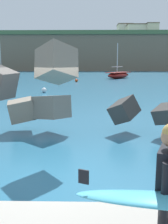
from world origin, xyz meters
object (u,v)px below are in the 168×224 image
boat_near_left (118,75)px  station_building_east (125,31)px  station_building_central (152,29)px  mooring_buoy_middle (44,90)px  station_building_west (137,30)px  mooring_buoy_inner (76,80)px  boat_near_centre (3,75)px

boat_near_left → station_building_east: station_building_east is taller
boat_near_left → station_building_central: bearing=72.1°
mooring_buoy_middle → station_building_west: 80.53m
mooring_buoy_inner → boat_near_left: bearing=52.6°
station_building_west → station_building_central: (4.88, -2.24, 0.07)m
mooring_buoy_middle → station_building_east: size_ratio=0.06×
boat_near_left → station_building_central: station_building_central is taller
boat_near_centre → mooring_buoy_middle: size_ratio=17.70×
station_building_central → mooring_buoy_middle: bearing=-109.2°
boat_near_left → station_building_west: 57.92m
mooring_buoy_middle → station_building_central: size_ratio=0.08×
mooring_buoy_inner → station_building_central: (23.63, 61.40, 13.89)m
boat_near_centre → mooring_buoy_inner: (13.14, -9.62, -0.26)m
boat_near_centre → station_building_west: size_ratio=1.06×
boat_near_left → boat_near_centre: 19.76m
mooring_buoy_middle → station_building_west: size_ratio=0.06×
mooring_buoy_middle → station_building_east: bearing=78.1°
mooring_buoy_middle → station_building_central: bearing=70.8°
mooring_buoy_middle → station_building_west: (20.96, 76.52, 13.81)m
boat_near_left → station_building_central: size_ratio=1.03×
mooring_buoy_inner → station_building_west: (18.75, 63.64, 13.81)m
mooring_buoy_middle → station_building_central: station_building_central is taller
station_building_east → boat_near_centre: bearing=-115.2°
station_building_central → station_building_east: station_building_east is taller
boat_near_left → station_building_east: 63.03m
boat_near_left → mooring_buoy_middle: size_ratio=13.00×
boat_near_centre → station_building_central: size_ratio=1.40×
station_building_west → mooring_buoy_middle: bearing=-105.3°
station_building_west → station_building_east: size_ratio=1.03×
mooring_buoy_middle → station_building_central: 79.86m
mooring_buoy_inner → station_building_east: size_ratio=0.06×
boat_near_left → station_building_west: bearing=77.5°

